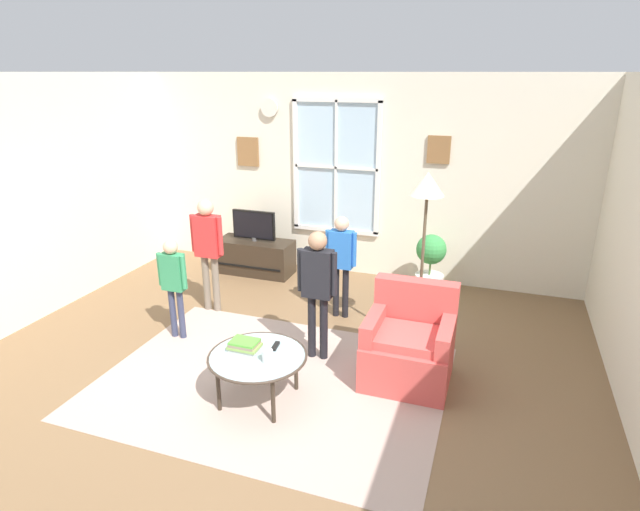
# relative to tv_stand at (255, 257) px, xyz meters

# --- Properties ---
(ground_plane) EXTENTS (6.53, 6.71, 0.02)m
(ground_plane) POSITION_rel_tv_stand_xyz_m (1.28, -2.57, -0.24)
(ground_plane) COLOR brown
(back_wall) EXTENTS (5.93, 0.17, 2.66)m
(back_wall) POSITION_rel_tv_stand_xyz_m (1.27, 0.54, 1.10)
(back_wall) COLOR silver
(back_wall) RESTS_ON ground_plane
(area_rug) EXTENTS (3.06, 2.29, 0.01)m
(area_rug) POSITION_rel_tv_stand_xyz_m (1.34, -2.42, -0.23)
(area_rug) COLOR tan
(area_rug) RESTS_ON ground_plane
(tv_stand) EXTENTS (1.05, 0.46, 0.47)m
(tv_stand) POSITION_rel_tv_stand_xyz_m (0.00, 0.00, 0.00)
(tv_stand) COLOR #2D2319
(tv_stand) RESTS_ON ground_plane
(television) EXTENTS (0.61, 0.08, 0.42)m
(television) POSITION_rel_tv_stand_xyz_m (0.00, -0.00, 0.46)
(television) COLOR #4C4C4C
(television) RESTS_ON tv_stand
(armchair) EXTENTS (0.76, 0.74, 0.87)m
(armchair) POSITION_rel_tv_stand_xyz_m (2.49, -1.95, 0.09)
(armchair) COLOR #D14C47
(armchair) RESTS_ON ground_plane
(coffee_table) EXTENTS (0.84, 0.84, 0.43)m
(coffee_table) POSITION_rel_tv_stand_xyz_m (1.35, -2.71, 0.17)
(coffee_table) COLOR #99B2B7
(coffee_table) RESTS_ON ground_plane
(book_stack) EXTENTS (0.26, 0.18, 0.09)m
(book_stack) POSITION_rel_tv_stand_xyz_m (1.21, -2.66, 0.24)
(book_stack) COLOR #B9BAB0
(book_stack) RESTS_ON coffee_table
(cup) EXTENTS (0.09, 0.09, 0.11)m
(cup) POSITION_rel_tv_stand_xyz_m (1.47, -2.77, 0.25)
(cup) COLOR white
(cup) RESTS_ON coffee_table
(remote_near_books) EXTENTS (0.06, 0.14, 0.02)m
(remote_near_books) POSITION_rel_tv_stand_xyz_m (1.44, -2.53, 0.20)
(remote_near_books) COLOR black
(remote_near_books) RESTS_ON coffee_table
(person_green_shirt) EXTENTS (0.33, 0.15, 1.08)m
(person_green_shirt) POSITION_rel_tv_stand_xyz_m (0.06, -1.97, 0.44)
(person_green_shirt) COLOR #333851
(person_green_shirt) RESTS_ON ground_plane
(person_black_shirt) EXTENTS (0.39, 0.18, 1.30)m
(person_black_shirt) POSITION_rel_tv_stand_xyz_m (1.59, -1.88, 0.58)
(person_black_shirt) COLOR black
(person_black_shirt) RESTS_ON ground_plane
(person_red_shirt) EXTENTS (0.40, 0.18, 1.34)m
(person_red_shirt) POSITION_rel_tv_stand_xyz_m (0.05, -1.26, 0.60)
(person_red_shirt) COLOR #726656
(person_red_shirt) RESTS_ON ground_plane
(person_blue_shirt) EXTENTS (0.36, 0.16, 1.19)m
(person_blue_shirt) POSITION_rel_tv_stand_xyz_m (1.53, -0.93, 0.51)
(person_blue_shirt) COLOR black
(person_blue_shirt) RESTS_ON ground_plane
(potted_plant_by_window) EXTENTS (0.37, 0.37, 0.77)m
(potted_plant_by_window) POSITION_rel_tv_stand_xyz_m (2.39, 0.10, 0.17)
(potted_plant_by_window) COLOR silver
(potted_plant_by_window) RESTS_ON ground_plane
(floor_lamp) EXTENTS (0.32, 0.32, 1.80)m
(floor_lamp) POSITION_rel_tv_stand_xyz_m (2.48, -1.36, 1.28)
(floor_lamp) COLOR black
(floor_lamp) RESTS_ON ground_plane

